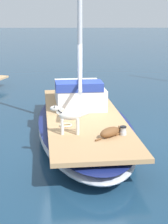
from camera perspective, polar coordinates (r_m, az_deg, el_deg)
name	(u,v)px	position (r m, az deg, el deg)	size (l,w,h in m)	color
ground_plane	(84,137)	(10.55, -0.07, -3.82)	(120.00, 120.00, 0.00)	navy
sailboat_main	(84,126)	(10.45, -0.07, -2.09)	(3.25, 7.46, 0.66)	#B2B7C1
cabin_house	(79,93)	(11.34, -0.77, 2.85)	(1.62, 2.35, 0.84)	silver
dog_white	(68,116)	(8.67, -2.46, -0.69)	(0.94, 0.23, 0.70)	silver
dog_brown	(111,132)	(8.60, 4.15, -3.05)	(0.74, 0.72, 0.22)	brown
deck_winch	(123,131)	(8.72, 6.01, -2.88)	(0.16, 0.16, 0.21)	#B7B7BC
coiled_rope	(66,125)	(9.35, -2.80, -2.02)	(0.32, 0.32, 0.04)	beige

